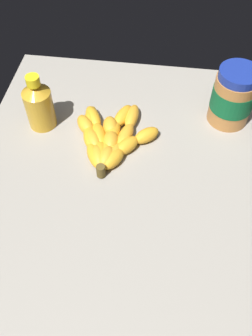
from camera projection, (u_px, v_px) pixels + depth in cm
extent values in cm
cube|color=gray|center=(122.00, 183.00, 81.44)|extent=(81.50, 69.09, 3.84)
ellipsoid|color=gold|center=(113.00, 159.00, 81.06)|extent=(7.37, 6.19, 3.32)
ellipsoid|color=gold|center=(129.00, 146.00, 83.41)|extent=(7.19, 6.77, 3.32)
ellipsoid|color=gold|center=(146.00, 135.00, 85.37)|extent=(6.81, 7.16, 3.32)
ellipsoid|color=gold|center=(112.00, 156.00, 81.70)|extent=(8.87, 6.00, 3.11)
ellipsoid|color=gold|center=(125.00, 136.00, 85.34)|extent=(8.81, 5.00, 3.11)
ellipsoid|color=gold|center=(133.00, 117.00, 89.19)|extent=(8.57, 3.89, 3.11)
ellipsoid|color=gold|center=(107.00, 157.00, 81.22)|extent=(6.42, 4.47, 3.61)
ellipsoid|color=gold|center=(111.00, 141.00, 84.04)|extent=(6.15, 3.96, 3.61)
ellipsoid|color=gold|center=(111.00, 126.00, 86.91)|extent=(6.70, 5.08, 3.61)
ellipsoid|color=gold|center=(105.00, 154.00, 81.96)|extent=(8.09, 3.33, 3.15)
ellipsoid|color=gold|center=(112.00, 134.00, 85.75)|extent=(8.46, 4.54, 3.15)
ellipsoid|color=gold|center=(123.00, 116.00, 89.34)|extent=(8.62, 5.63, 3.15)
ellipsoid|color=gold|center=(101.00, 155.00, 81.84)|extent=(8.04, 4.60, 3.26)
ellipsoid|color=gold|center=(99.00, 135.00, 85.48)|extent=(8.22, 5.51, 3.26)
ellipsoid|color=gold|center=(93.00, 117.00, 89.02)|extent=(8.23, 6.31, 3.26)
ellipsoid|color=gold|center=(98.00, 156.00, 81.48)|extent=(7.24, 5.31, 3.40)
ellipsoid|color=gold|center=(93.00, 140.00, 84.50)|extent=(7.32, 5.99, 3.40)
ellipsoid|color=gold|center=(86.00, 125.00, 87.38)|extent=(7.26, 6.53, 3.40)
ellipsoid|color=gold|center=(95.00, 156.00, 81.75)|extent=(8.20, 6.30, 3.11)
ellipsoid|color=gold|center=(90.00, 136.00, 85.32)|extent=(8.18, 5.00, 3.11)
ellipsoid|color=gold|center=(91.00, 118.00, 89.01)|extent=(7.77, 3.47, 3.11)
cylinder|color=brown|center=(101.00, 170.00, 78.96)|extent=(2.00, 2.00, 3.00)
cylinder|color=#B27238|center=(232.00, 99.00, 86.16)|extent=(9.89, 9.89, 12.48)
cylinder|color=#0F592D|center=(233.00, 97.00, 85.67)|extent=(10.09, 10.09, 5.61)
cylinder|color=navy|center=(240.00, 75.00, 80.40)|extent=(9.40, 9.40, 2.02)
cylinder|color=gold|center=(40.00, 109.00, 86.18)|extent=(6.69, 6.69, 9.80)
cone|color=gold|center=(35.00, 89.00, 81.39)|extent=(6.69, 6.69, 2.25)
cylinder|color=yellow|center=(33.00, 81.00, 79.60)|extent=(3.11, 3.11, 2.26)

